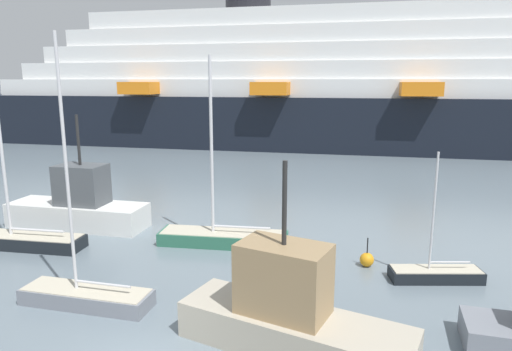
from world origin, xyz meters
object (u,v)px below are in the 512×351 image
object	(u,v)px
sailboat_1	(436,273)
cruise_ship	(411,89)
fishing_boat_2	(290,314)
fishing_boat_1	(79,206)
sailboat_3	(86,293)
sailboat_0	(20,237)
channel_buoy_0	(367,259)
sailboat_2	(223,236)

from	to	relation	value
sailboat_1	cruise_ship	xyz separation A→B (m)	(1.98, 44.28, 7.52)
fishing_boat_2	cruise_ship	world-z (taller)	cruise_ship
fishing_boat_1	cruise_ship	bearing A→B (deg)	60.75
sailboat_1	sailboat_3	xyz separation A→B (m)	(-14.02, -5.84, 0.16)
sailboat_0	sailboat_1	bearing A→B (deg)	178.52
sailboat_3	channel_buoy_0	world-z (taller)	sailboat_3
fishing_boat_2	cruise_ship	distance (m)	52.19
fishing_boat_2	sailboat_3	bearing A→B (deg)	7.12
sailboat_0	fishing_boat_2	distance (m)	17.01
sailboat_2	channel_buoy_0	xyz separation A→B (m)	(7.76, -1.22, -0.16)
fishing_boat_1	fishing_boat_2	distance (m)	17.90
sailboat_1	sailboat_2	size ratio (longest dim) A/B	0.58
sailboat_2	cruise_ship	size ratio (longest dim) A/B	0.08
sailboat_2	sailboat_3	distance (m)	8.58
sailboat_2	fishing_boat_2	world-z (taller)	sailboat_2
fishing_boat_1	sailboat_3	bearing A→B (deg)	-54.94
fishing_boat_1	channel_buoy_0	distance (m)	17.51
sailboat_3	fishing_boat_1	size ratio (longest dim) A/B	1.23
channel_buoy_0	sailboat_0	bearing A→B (deg)	-174.38
cruise_ship	sailboat_1	bearing A→B (deg)	-93.73
sailboat_2	sailboat_3	bearing A→B (deg)	62.82
sailboat_1	channel_buoy_0	world-z (taller)	sailboat_1
cruise_ship	sailboat_3	bearing A→B (deg)	-108.87
sailboat_3	fishing_boat_2	xyz separation A→B (m)	(8.50, -1.11, 0.79)
sailboat_0	cruise_ship	distance (m)	51.39
channel_buoy_0	sailboat_1	bearing A→B (deg)	-16.44
sailboat_1	sailboat_0	bearing A→B (deg)	-11.16
sailboat_3	channel_buoy_0	distance (m)	12.88
sailboat_3	sailboat_1	bearing A→B (deg)	-157.41
sailboat_0	channel_buoy_0	size ratio (longest dim) A/B	8.40
sailboat_1	channel_buoy_0	bearing A→B (deg)	-30.03
sailboat_0	fishing_boat_1	world-z (taller)	sailboat_0
fishing_boat_2	sailboat_2	bearing A→B (deg)	-45.16
fishing_boat_2	channel_buoy_0	bearing A→B (deg)	-92.88
sailboat_0	cruise_ship	bearing A→B (deg)	-121.26
sailboat_1	cruise_ship	size ratio (longest dim) A/B	0.05
fishing_boat_1	fishing_boat_2	xyz separation A→B (m)	(14.89, -9.94, -0.04)
sailboat_2	fishing_boat_1	xyz separation A→B (m)	(-9.60, 0.88, 0.82)
cruise_ship	fishing_boat_2	bearing A→B (deg)	-99.49
fishing_boat_2	sailboat_0	bearing A→B (deg)	-6.26
sailboat_1	fishing_boat_1	world-z (taller)	fishing_boat_1
sailboat_3	fishing_boat_2	world-z (taller)	sailboat_3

